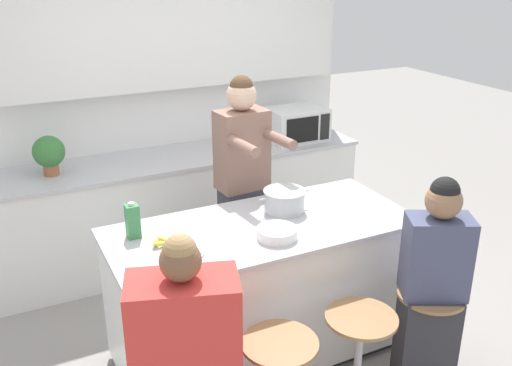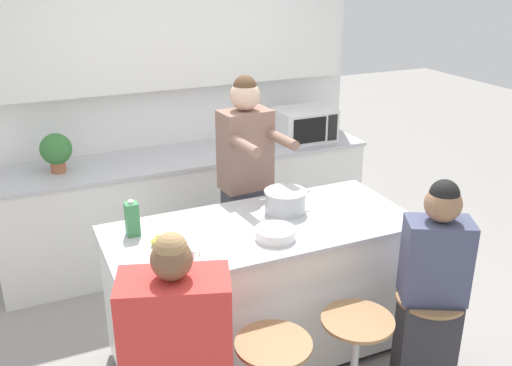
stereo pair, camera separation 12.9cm
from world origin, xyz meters
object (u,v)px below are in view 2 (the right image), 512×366
Objects in this scene: person_cooking at (246,193)px; juice_carton at (132,219)px; bar_stool_center_right at (355,359)px; person_seated_near at (431,297)px; coffee_cup_near at (187,258)px; potted_plant at (56,150)px; microwave at (304,125)px; fruit_bowl at (275,234)px; kitchen_island at (261,290)px; bar_stool_rightmost at (426,336)px; cooking_pot at (285,201)px; banana_bunch at (160,240)px.

juice_carton is (-0.92, -0.46, 0.16)m from person_cooking.
bar_stool_center_right is 0.47× the size of person_seated_near.
person_seated_near reaches higher than coffee_cup_near.
person_seated_near reaches higher than potted_plant.
potted_plant is at bearing 104.41° from coffee_cup_near.
juice_carton is 2.24m from microwave.
bar_stool_center_right is at bearing -63.86° from fruit_bowl.
person_seated_near reaches higher than juice_carton.
microwave reaches higher than juice_carton.
kitchen_island is at bearing 26.79° from coffee_cup_near.
bar_stool_rightmost is 1.77× the size of cooking_pot.
kitchen_island reaches higher than bar_stool_center_right.
potted_plant is at bearing 139.20° from person_cooking.
cooking_pot is 0.89m from coffee_cup_near.
bar_stool_center_right is 2.44m from microwave.
banana_bunch is at bearing 161.37° from fruit_bowl.
fruit_bowl is (0.00, -0.19, 0.50)m from kitchen_island.
person_seated_near is (-0.00, -0.00, 0.27)m from bar_stool_rightmost.
person_seated_near is at bearing -51.09° from potted_plant.
cooking_pot reaches higher than coffee_cup_near.
bar_stool_center_right is 5.43× the size of coffee_cup_near.
kitchen_island is at bearing -55.77° from potted_plant.
cooking_pot is at bearing -3.96° from juice_carton.
coffee_cup_near reaches higher than banana_bunch.
person_seated_near is 1.80m from juice_carton.
person_seated_near is (0.59, -1.35, -0.24)m from person_cooking.
microwave is (1.73, 1.45, 0.12)m from banana_bunch.
person_cooking reaches higher than juice_carton.
person_cooking reaches higher than kitchen_island.
bar_stool_center_right is 1.77× the size of cooking_pot.
juice_carton reaches higher than cooking_pot.
person_seated_near reaches higher than kitchen_island.
coffee_cup_near reaches higher than fruit_bowl.
person_cooking is 1.49m from person_seated_near.
person_seated_near is 1.43m from coffee_cup_near.
cooking_pot is at bearing 91.97° from bar_stool_center_right.
kitchen_island is 1.93m from microwave.
potted_plant reaches higher than juice_carton.
microwave is (0.33, 2.17, 0.71)m from bar_stool_rightmost.
microwave is 2.12m from potted_plant.
bar_stool_center_right is 0.83m from fruit_bowl.
person_seated_near is at bearing -17.46° from coffee_cup_near.
potted_plant reaches higher than cooking_pot.
microwave is at bearing 36.67° from person_cooking.
fruit_bowl is 2.00m from potted_plant.
bar_stool_center_right is at bearing -27.28° from coffee_cup_near.
potted_plant is (-1.25, 1.39, 0.09)m from cooking_pot.
coffee_cup_near is at bearing -153.21° from kitchen_island.
kitchen_island is 0.53m from fruit_bowl.
bar_stool_center_right is 1.06m from cooking_pot.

